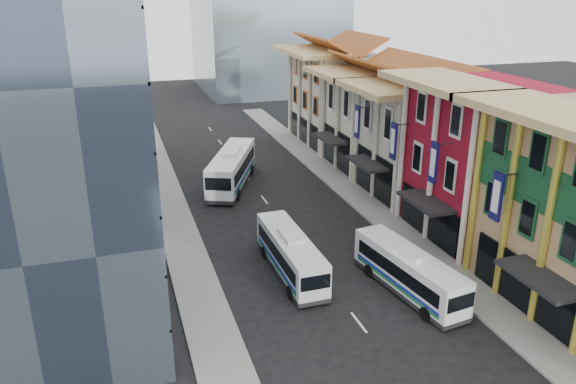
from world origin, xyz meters
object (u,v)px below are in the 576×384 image
object	(u,v)px
bus_left_near	(291,253)
bus_left_far	(232,168)
bus_right	(409,271)
office_tower	(27,53)

from	to	relation	value
bus_left_near	bus_left_far	distance (m)	18.74
bus_right	office_tower	bearing A→B (deg)	149.48
office_tower	bus_left_near	xyz separation A→B (m)	(15.00, -4.03, -13.47)
bus_right	bus_left_far	bearing A→B (deg)	97.04
bus_left_near	bus_right	world-z (taller)	bus_right
bus_left_near	bus_right	size ratio (longest dim) A/B	1.00
bus_left_far	bus_right	bearing A→B (deg)	-50.41
office_tower	bus_left_near	world-z (taller)	office_tower
bus_left_near	bus_right	xyz separation A→B (m)	(6.47, -4.70, 0.00)
office_tower	bus_right	distance (m)	26.81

